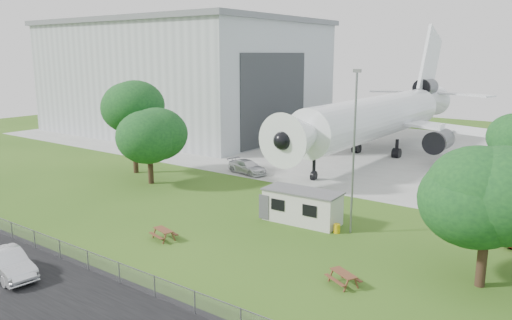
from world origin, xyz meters
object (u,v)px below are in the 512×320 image
Objects in this scene: car_centre_sedan at (8,264)px; picnic_east at (343,285)px; airliner at (380,115)px; picnic_west at (164,239)px; site_cabin at (302,206)px; hangar at (183,76)px.

picnic_east is at bearing -49.90° from car_centre_sedan.
picnic_west is at bearing -90.17° from airliner.
picnic_east is at bearing -70.13° from airliner.
site_cabin is 1.37× the size of car_centre_sedan.
hangar is at bearing 146.68° from picnic_west.
hangar is at bearing 169.81° from picnic_east.
site_cabin reaches higher than car_centre_sedan.
car_centre_sedan is (-3.01, -9.83, 0.82)m from picnic_west.
airliner is (35.97, -0.14, -4.14)m from hangar.
site_cabin is at bearing -78.58° from airliner.
hangar is 53.84m from picnic_west.
car_centre_sedan is at bearing -115.63° from site_cabin.
airliner is at bearing -0.22° from hangar.
site_cabin is at bearing -35.42° from hangar.
picnic_east is (49.63, -37.94, -9.41)m from hangar.
site_cabin is 11.22m from picnic_east.
airliner is 30.57m from site_cabin.
picnic_west is 0.36× the size of car_centre_sedan.
picnic_west is at bearing -148.21° from picnic_east.
airliner is at bearing 103.95° from picnic_west.
airliner reaches higher than picnic_west.
car_centre_sedan is at bearing -93.67° from airliner.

